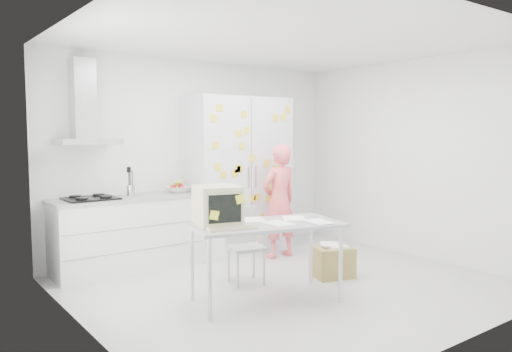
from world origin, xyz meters
TOP-DOWN VIEW (x-y plane):
  - floor at (0.00, 0.00)m, footprint 4.50×4.00m
  - walls at (0.00, 0.72)m, footprint 4.52×4.01m
  - ceiling at (0.00, 0.00)m, footprint 4.50×4.00m
  - counter_run at (-1.20, 1.70)m, footprint 1.84×0.63m
  - range_hood at (-1.65, 1.84)m, footprint 0.70×0.48m
  - tall_cabinet at (0.45, 1.67)m, footprint 1.50×0.68m
  - person at (0.71, 1.06)m, footprint 0.58×0.39m
  - desk at (-0.84, -0.14)m, footprint 1.63×1.10m
  - chair at (-0.34, 0.42)m, footprint 0.47×0.47m
  - cardboard_box at (0.61, -0.05)m, footprint 0.53×0.48m

SIDE VIEW (x-z plane):
  - floor at x=0.00m, z-range -0.02..0.00m
  - cardboard_box at x=0.61m, z-range -0.01..0.38m
  - counter_run at x=-1.20m, z-range -0.17..1.11m
  - chair at x=-0.34m, z-range 0.06..0.91m
  - person at x=0.71m, z-range 0.00..1.55m
  - desk at x=-0.84m, z-range 0.31..1.50m
  - tall_cabinet at x=0.45m, z-range 0.00..2.20m
  - walls at x=0.00m, z-range 0.00..2.70m
  - range_hood at x=-1.65m, z-range 1.45..2.46m
  - ceiling at x=0.00m, z-range 2.69..2.71m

